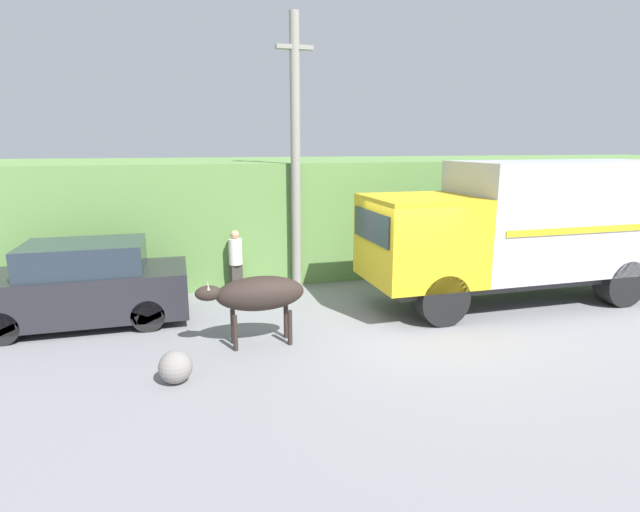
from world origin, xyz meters
name	(u,v)px	position (x,y,z in m)	size (l,w,h in m)	color
ground_plane	(395,327)	(0.00, 0.00, 0.00)	(60.00, 60.00, 0.00)	gray
hillside_embankment	(311,209)	(0.00, 6.88, 1.61)	(32.00, 6.55, 3.22)	#608C47
building_backdrop	(241,220)	(-2.52, 5.06, 1.60)	(6.44, 2.70, 3.17)	#B2BCAD
cargo_truck	(529,226)	(3.70, 0.78, 1.83)	(7.51, 2.31, 3.32)	#2D2D2D
brown_cow	(258,294)	(-2.86, -0.16, 0.98)	(2.01, 0.65, 1.32)	#2D231E
parked_suv	(83,286)	(-6.19, 1.92, 0.83)	(4.22, 1.81, 1.74)	#232328
pedestrian_on_hill	(236,259)	(-2.89, 3.32, 0.89)	(0.41, 0.41, 1.62)	#38332D
utility_pole	(295,153)	(-1.29, 3.41, 3.50)	(0.90, 0.24, 6.77)	gray
roadside_rock	(176,367)	(-4.38, -1.34, 0.27)	(0.53, 0.53, 0.53)	gray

